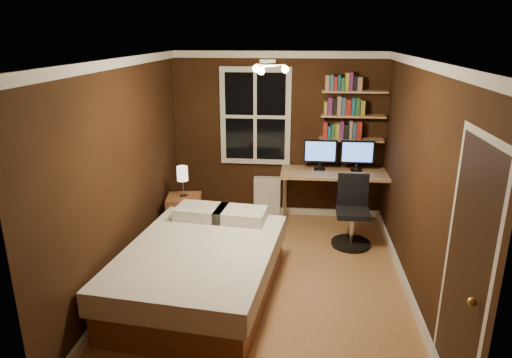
# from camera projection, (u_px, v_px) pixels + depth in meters

# --- Properties ---
(floor) EXTENTS (4.20, 4.20, 0.00)m
(floor) POSITION_uv_depth(u_px,v_px,m) (267.00, 280.00, 5.31)
(floor) COLOR #98663C
(floor) RESTS_ON ground
(wall_back) EXTENTS (3.20, 0.04, 2.50)m
(wall_back) POSITION_uv_depth(u_px,v_px,m) (279.00, 136.00, 6.92)
(wall_back) COLOR black
(wall_back) RESTS_ON ground
(wall_left) EXTENTS (0.04, 4.20, 2.50)m
(wall_left) POSITION_uv_depth(u_px,v_px,m) (125.00, 173.00, 5.09)
(wall_left) COLOR black
(wall_left) RESTS_ON ground
(wall_right) EXTENTS (0.04, 4.20, 2.50)m
(wall_right) POSITION_uv_depth(u_px,v_px,m) (420.00, 183.00, 4.77)
(wall_right) COLOR black
(wall_right) RESTS_ON ground
(ceiling) EXTENTS (3.20, 4.20, 0.02)m
(ceiling) POSITION_uv_depth(u_px,v_px,m) (268.00, 59.00, 4.55)
(ceiling) COLOR white
(ceiling) RESTS_ON wall_back
(window) EXTENTS (1.06, 0.06, 1.46)m
(window) POSITION_uv_depth(u_px,v_px,m) (255.00, 116.00, 6.83)
(window) COLOR silver
(window) RESTS_ON wall_back
(door) EXTENTS (0.03, 0.82, 2.05)m
(door) POSITION_uv_depth(u_px,v_px,m) (464.00, 276.00, 3.38)
(door) COLOR black
(door) RESTS_ON ground
(door_knob) EXTENTS (0.06, 0.06, 0.06)m
(door_knob) POSITION_uv_depth(u_px,v_px,m) (472.00, 302.00, 3.10)
(door_knob) COLOR gold
(door_knob) RESTS_ON door
(ceiling_fixture) EXTENTS (0.44, 0.44, 0.18)m
(ceiling_fixture) POSITION_uv_depth(u_px,v_px,m) (267.00, 70.00, 4.49)
(ceiling_fixture) COLOR beige
(ceiling_fixture) RESTS_ON ceiling
(bookshelf_lower) EXTENTS (0.92, 0.22, 0.03)m
(bookshelf_lower) POSITION_uv_depth(u_px,v_px,m) (351.00, 140.00, 6.70)
(bookshelf_lower) COLOR #A77F51
(bookshelf_lower) RESTS_ON wall_back
(books_row_lower) EXTENTS (0.54, 0.16, 0.23)m
(books_row_lower) POSITION_uv_depth(u_px,v_px,m) (352.00, 131.00, 6.66)
(books_row_lower) COLOR maroon
(books_row_lower) RESTS_ON bookshelf_lower
(bookshelf_middle) EXTENTS (0.92, 0.22, 0.03)m
(bookshelf_middle) POSITION_uv_depth(u_px,v_px,m) (353.00, 116.00, 6.59)
(bookshelf_middle) COLOR #A77F51
(bookshelf_middle) RESTS_ON wall_back
(books_row_middle) EXTENTS (0.54, 0.16, 0.23)m
(books_row_middle) POSITION_uv_depth(u_px,v_px,m) (353.00, 107.00, 6.55)
(books_row_middle) COLOR navy
(books_row_middle) RESTS_ON bookshelf_middle
(bookshelf_upper) EXTENTS (0.92, 0.22, 0.03)m
(bookshelf_upper) POSITION_uv_depth(u_px,v_px,m) (355.00, 91.00, 6.49)
(bookshelf_upper) COLOR #A77F51
(bookshelf_upper) RESTS_ON wall_back
(books_row_upper) EXTENTS (0.54, 0.16, 0.23)m
(books_row_upper) POSITION_uv_depth(u_px,v_px,m) (355.00, 82.00, 6.45)
(books_row_upper) COLOR #285E30
(books_row_upper) RESTS_ON bookshelf_upper
(bed) EXTENTS (1.75, 2.28, 0.72)m
(bed) POSITION_uv_depth(u_px,v_px,m) (201.00, 269.00, 4.92)
(bed) COLOR brown
(bed) RESTS_ON ground
(nightstand) EXTENTS (0.51, 0.51, 0.57)m
(nightstand) POSITION_uv_depth(u_px,v_px,m) (185.00, 215.00, 6.44)
(nightstand) COLOR brown
(nightstand) RESTS_ON ground
(bedside_lamp) EXTENTS (0.15, 0.15, 0.43)m
(bedside_lamp) POSITION_uv_depth(u_px,v_px,m) (183.00, 182.00, 6.29)
(bedside_lamp) COLOR beige
(bedside_lamp) RESTS_ON nightstand
(radiator) EXTENTS (0.41, 0.14, 0.62)m
(radiator) POSITION_uv_depth(u_px,v_px,m) (267.00, 196.00, 7.12)
(radiator) COLOR silver
(radiator) RESTS_ON ground
(desk) EXTENTS (1.71, 0.64, 0.81)m
(desk) POSITION_uv_depth(u_px,v_px,m) (340.00, 176.00, 6.66)
(desk) COLOR #A77F51
(desk) RESTS_ON ground
(monitor_left) EXTENTS (0.49, 0.12, 0.45)m
(monitor_left) POSITION_uv_depth(u_px,v_px,m) (320.00, 155.00, 6.68)
(monitor_left) COLOR black
(monitor_left) RESTS_ON desk
(monitor_right) EXTENTS (0.49, 0.12, 0.45)m
(monitor_right) POSITION_uv_depth(u_px,v_px,m) (357.00, 156.00, 6.63)
(monitor_right) COLOR black
(monitor_right) RESTS_ON desk
(desk_lamp) EXTENTS (0.14, 0.32, 0.44)m
(desk_lamp) POSITION_uv_depth(u_px,v_px,m) (396.00, 161.00, 6.40)
(desk_lamp) COLOR silver
(desk_lamp) RESTS_ON desk
(office_chair) EXTENTS (0.53, 0.53, 0.96)m
(office_chair) POSITION_uv_depth(u_px,v_px,m) (352.00, 219.00, 6.11)
(office_chair) COLOR black
(office_chair) RESTS_ON ground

